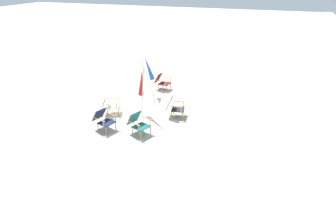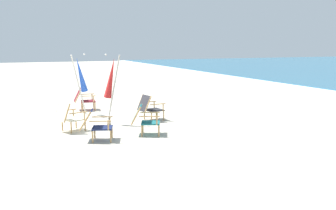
% 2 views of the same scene
% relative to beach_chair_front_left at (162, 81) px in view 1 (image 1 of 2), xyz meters
% --- Properties ---
extents(ground_plane, '(80.00, 80.00, 0.00)m').
position_rel_beach_chair_front_left_xyz_m(ground_plane, '(2.13, -0.16, -0.43)').
color(ground_plane, beige).
extents(beach_chair_front_left, '(0.65, 0.79, 0.79)m').
position_rel_beach_chair_front_left_xyz_m(beach_chair_front_left, '(0.00, 0.00, 0.00)').
color(beach_chair_front_left, maroon).
rests_on(beach_chair_front_left, ground).
extents(beach_chair_back_right, '(0.79, 0.86, 0.81)m').
position_rel_beach_chair_front_left_xyz_m(beach_chair_back_right, '(3.32, -1.01, 0.00)').
color(beach_chair_back_right, beige).
rests_on(beach_chair_back_right, ground).
extents(beach_chair_far_center, '(0.81, 0.90, 0.79)m').
position_rel_beach_chair_front_left_xyz_m(beach_chair_far_center, '(4.45, 0.77, -0.00)').
color(beach_chair_far_center, '#196066').
rests_on(beach_chair_far_center, ground).
extents(beach_chair_front_right, '(0.68, 0.80, 0.80)m').
position_rel_beach_chair_front_left_xyz_m(beach_chair_front_right, '(2.70, 1.54, 0.00)').
color(beach_chair_front_right, '#28282D').
rests_on(beach_chair_front_right, ground).
extents(beach_chair_back_left, '(0.78, 0.91, 0.77)m').
position_rel_beach_chair_front_left_xyz_m(beach_chair_back_left, '(4.59, -0.55, -0.01)').
color(beach_chair_back_left, '#19234C').
rests_on(beach_chair_back_left, ground).
extents(umbrella_furled_blue, '(0.54, 0.64, 2.04)m').
position_rel_beach_chair_front_left_xyz_m(umbrella_furled_blue, '(1.01, -0.25, 0.91)').
color(umbrella_furled_blue, '#B7B2A8').
rests_on(umbrella_furled_blue, ground).
extents(umbrella_furled_red, '(0.50, 0.48, 2.08)m').
position_rel_beach_chair_front_left_xyz_m(umbrella_furled_red, '(2.95, 0.28, 0.94)').
color(umbrella_furled_red, '#B7B2A8').
rests_on(umbrella_furled_red, ground).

